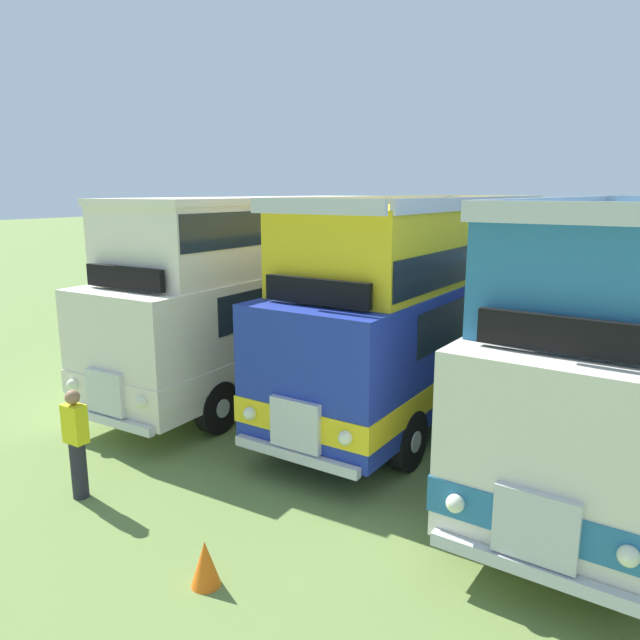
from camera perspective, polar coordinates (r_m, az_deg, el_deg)
bus_first_in_row at (r=14.63m, az=-4.94°, el=3.69°), size 2.66×9.87×4.49m
bus_second_in_row at (r=13.16m, az=10.13°, el=2.09°), size 2.83×9.78×4.52m
bus_third_in_row at (r=11.66m, az=27.02°, el=-0.34°), size 3.07×10.55×4.52m
cone_near_end at (r=7.78m, az=-10.91°, el=-21.87°), size 0.36×0.36×0.58m
marshal_person at (r=9.93m, az=-22.24°, el=-10.83°), size 0.36×0.24×1.73m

